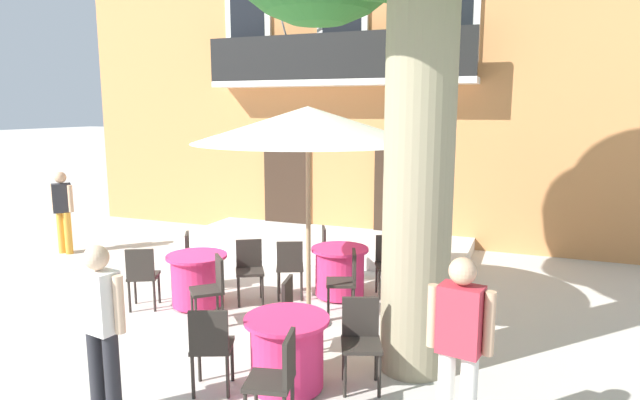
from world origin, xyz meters
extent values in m
plane|color=beige|center=(0.00, 0.00, 0.00)|extent=(120.00, 120.00, 0.00)
cube|color=#CC844C|center=(0.92, 7.00, 3.75)|extent=(13.00, 4.00, 7.50)
cube|color=#332319|center=(-0.38, 4.97, 1.15)|extent=(1.10, 0.08, 2.30)
cube|color=#332319|center=(2.22, 4.97, 1.15)|extent=(1.10, 0.08, 2.30)
cube|color=silver|center=(-1.28, 4.96, 4.65)|extent=(1.10, 0.08, 1.90)
cube|color=black|center=(-1.28, 4.93, 4.65)|extent=(0.84, 0.04, 1.60)
cube|color=silver|center=(0.92, 4.96, 4.65)|extent=(1.10, 0.08, 1.90)
cube|color=black|center=(0.92, 4.93, 4.65)|extent=(0.84, 0.04, 1.60)
cube|color=silver|center=(3.12, 4.96, 4.65)|extent=(1.10, 0.08, 1.90)
cube|color=black|center=(3.12, 4.93, 4.65)|extent=(0.84, 0.04, 1.60)
cube|color=silver|center=(0.92, 4.67, 3.34)|extent=(5.60, 0.65, 0.12)
cube|color=black|center=(0.92, 4.38, 3.85)|extent=(5.60, 0.06, 0.90)
cylinder|color=#B2B2B7|center=(-0.28, 4.50, 4.75)|extent=(0.04, 0.95, 1.33)
cylinder|color=#B2B2B7|center=(2.12, 4.50, 4.75)|extent=(0.04, 0.95, 1.33)
cylinder|color=#47423D|center=(-1.38, 4.70, 3.51)|extent=(0.27, 0.27, 0.23)
ellipsoid|color=#4C8E38|center=(-1.38, 4.70, 3.77)|extent=(0.35, 0.35, 0.29)
cylinder|color=#995638|center=(-0.23, 4.70, 3.55)|extent=(0.24, 0.24, 0.29)
ellipsoid|color=#38843D|center=(-0.23, 4.70, 3.83)|extent=(0.31, 0.31, 0.28)
cylinder|color=#47423D|center=(0.92, 4.70, 3.52)|extent=(0.28, 0.28, 0.23)
ellipsoid|color=#38843D|center=(0.92, 4.70, 3.77)|extent=(0.36, 0.36, 0.27)
cylinder|color=#995638|center=(2.07, 4.70, 3.55)|extent=(0.28, 0.28, 0.30)
ellipsoid|color=#2D7533|center=(2.07, 4.70, 3.93)|extent=(0.36, 0.36, 0.46)
cylinder|color=#995638|center=(3.22, 4.70, 3.56)|extent=(0.32, 0.32, 0.32)
ellipsoid|color=#38843D|center=(3.22, 4.70, 3.96)|extent=(0.42, 0.42, 0.49)
cube|color=silver|center=(0.92, 3.92, 0.12)|extent=(5.70, 2.16, 0.25)
cylinder|color=gray|center=(3.64, -0.42, 2.01)|extent=(0.73, 0.73, 4.02)
cylinder|color=#E52D66|center=(2.13, 1.43, 0.37)|extent=(0.74, 0.74, 0.68)
cylinder|color=#E52D66|center=(2.13, 1.43, 0.74)|extent=(0.86, 0.86, 0.04)
cylinder|color=#2D2823|center=(2.13, 1.43, 0.01)|extent=(0.44, 0.44, 0.03)
cylinder|color=#2D2823|center=(2.30, 0.51, 0.23)|extent=(0.04, 0.04, 0.45)
cylinder|color=#2D2823|center=(2.18, 0.83, 0.23)|extent=(0.04, 0.04, 0.45)
cylinder|color=#2D2823|center=(2.62, 0.63, 0.23)|extent=(0.04, 0.04, 0.45)
cylinder|color=#2D2823|center=(2.50, 0.95, 0.23)|extent=(0.04, 0.04, 0.45)
cube|color=#2D2823|center=(2.40, 0.73, 0.47)|extent=(0.51, 0.51, 0.04)
cube|color=#2D2823|center=(2.57, 0.79, 0.70)|extent=(0.17, 0.37, 0.42)
cylinder|color=#2D2823|center=(3.05, 1.62, 0.23)|extent=(0.04, 0.04, 0.45)
cylinder|color=#2D2823|center=(2.74, 1.49, 0.23)|extent=(0.04, 0.04, 0.45)
cylinder|color=#2D2823|center=(2.92, 1.94, 0.23)|extent=(0.04, 0.04, 0.45)
cylinder|color=#2D2823|center=(2.61, 1.81, 0.23)|extent=(0.04, 0.04, 0.45)
cube|color=#2D2823|center=(2.83, 1.71, 0.47)|extent=(0.52, 0.52, 0.04)
cube|color=#2D2823|center=(2.76, 1.88, 0.70)|extent=(0.37, 0.18, 0.42)
cylinder|color=#2D2823|center=(1.89, 2.33, 0.23)|extent=(0.04, 0.04, 0.45)
cylinder|color=#2D2823|center=(2.04, 2.03, 0.23)|extent=(0.04, 0.04, 0.45)
cylinder|color=#2D2823|center=(1.58, 2.18, 0.23)|extent=(0.04, 0.04, 0.45)
cylinder|color=#2D2823|center=(1.73, 1.88, 0.23)|extent=(0.04, 0.04, 0.45)
cube|color=#2D2823|center=(1.81, 2.10, 0.47)|extent=(0.53, 0.53, 0.04)
cube|color=#2D2823|center=(1.65, 2.03, 0.70)|extent=(0.20, 0.36, 0.42)
cylinder|color=#2D2823|center=(1.23, 1.21, 0.23)|extent=(0.04, 0.04, 0.45)
cylinder|color=#2D2823|center=(1.54, 1.35, 0.23)|extent=(0.04, 0.04, 0.45)
cylinder|color=#2D2823|center=(1.36, 0.90, 0.23)|extent=(0.04, 0.04, 0.45)
cylinder|color=#2D2823|center=(1.68, 1.04, 0.23)|extent=(0.04, 0.04, 0.45)
cube|color=#2D2823|center=(1.45, 1.12, 0.47)|extent=(0.53, 0.53, 0.04)
cube|color=#2D2823|center=(1.52, 0.96, 0.70)|extent=(0.36, 0.19, 0.42)
cylinder|color=#E52D66|center=(0.36, 0.31, 0.37)|extent=(0.74, 0.74, 0.68)
cylinder|color=#E52D66|center=(0.36, 0.31, 0.74)|extent=(0.86, 0.86, 0.04)
cylinder|color=#2D2823|center=(0.36, 0.31, 0.01)|extent=(0.44, 0.44, 0.03)
cylinder|color=#2D2823|center=(1.23, 0.65, 0.23)|extent=(0.04, 0.04, 0.45)
cylinder|color=#2D2823|center=(0.94, 0.47, 0.23)|extent=(0.04, 0.04, 0.45)
cylinder|color=#2D2823|center=(1.05, 0.94, 0.23)|extent=(0.04, 0.04, 0.45)
cylinder|color=#2D2823|center=(0.76, 0.76, 0.23)|extent=(0.04, 0.04, 0.45)
cube|color=#2D2823|center=(1.00, 0.70, 0.47)|extent=(0.55, 0.55, 0.04)
cube|color=#2D2823|center=(0.90, 0.86, 0.70)|extent=(0.35, 0.23, 0.42)
cylinder|color=#2D2823|center=(0.02, 1.19, 0.23)|extent=(0.04, 0.04, 0.45)
cylinder|color=#2D2823|center=(0.20, 0.90, 0.23)|extent=(0.04, 0.04, 0.45)
cylinder|color=#2D2823|center=(-0.27, 1.01, 0.23)|extent=(0.04, 0.04, 0.45)
cylinder|color=#2D2823|center=(-0.09, 0.72, 0.23)|extent=(0.04, 0.04, 0.45)
cube|color=#2D2823|center=(-0.03, 0.95, 0.47)|extent=(0.55, 0.55, 0.04)
cube|color=#2D2823|center=(-0.19, 0.86, 0.70)|extent=(0.23, 0.34, 0.42)
cylinder|color=#2D2823|center=(-0.54, 0.04, 0.23)|extent=(0.04, 0.04, 0.45)
cylinder|color=#2D2823|center=(-0.24, 0.20, 0.23)|extent=(0.04, 0.04, 0.45)
cylinder|color=#2D2823|center=(-0.38, -0.26, 0.23)|extent=(0.04, 0.04, 0.45)
cylinder|color=#2D2823|center=(-0.08, -0.10, 0.23)|extent=(0.04, 0.04, 0.45)
cube|color=#2D2823|center=(-0.31, -0.03, 0.47)|extent=(0.54, 0.54, 0.04)
cube|color=#2D2823|center=(-0.23, -0.19, 0.70)|extent=(0.36, 0.21, 0.42)
cylinder|color=#2D2823|center=(0.86, -0.47, 0.23)|extent=(0.04, 0.04, 0.45)
cylinder|color=#2D2823|center=(0.63, -0.23, 0.23)|extent=(0.04, 0.04, 0.45)
cylinder|color=#2D2823|center=(1.11, -0.24, 0.23)|extent=(0.04, 0.04, 0.45)
cylinder|color=#2D2823|center=(0.88, 0.01, 0.23)|extent=(0.04, 0.04, 0.45)
cube|color=#2D2823|center=(0.87, -0.23, 0.47)|extent=(0.57, 0.57, 0.04)
cube|color=#2D2823|center=(1.00, -0.11, 0.70)|extent=(0.29, 0.30, 0.42)
cylinder|color=#E52D66|center=(2.54, -1.33, 0.37)|extent=(0.74, 0.74, 0.68)
cylinder|color=#E52D66|center=(2.54, -1.33, 0.74)|extent=(0.86, 0.86, 0.04)
cylinder|color=#2D2823|center=(2.54, -1.33, 0.01)|extent=(0.44, 0.44, 0.03)
cylinder|color=#2D2823|center=(2.51, -1.94, 0.23)|extent=(0.04, 0.04, 0.45)
cylinder|color=#2D2823|center=(2.84, -1.86, 0.23)|extent=(0.04, 0.04, 0.45)
cube|color=#2D2823|center=(2.71, -2.06, 0.47)|extent=(0.48, 0.48, 0.04)
cube|color=#2D2823|center=(2.89, -2.02, 0.70)|extent=(0.12, 0.38, 0.42)
cylinder|color=#2D2823|center=(3.46, -1.16, 0.23)|extent=(0.04, 0.04, 0.45)
cylinder|color=#2D2823|center=(3.15, -1.28, 0.23)|extent=(0.04, 0.04, 0.45)
cylinder|color=#2D2823|center=(3.34, -0.84, 0.23)|extent=(0.04, 0.04, 0.45)
cylinder|color=#2D2823|center=(3.02, -0.97, 0.23)|extent=(0.04, 0.04, 0.45)
cube|color=#2D2823|center=(3.24, -1.06, 0.47)|extent=(0.52, 0.52, 0.04)
cube|color=#2D2823|center=(3.18, -0.90, 0.70)|extent=(0.37, 0.17, 0.42)
cylinder|color=#2D2823|center=(2.54, -0.40, 0.23)|extent=(0.04, 0.04, 0.45)
cylinder|color=#2D2823|center=(2.60, -0.73, 0.23)|extent=(0.04, 0.04, 0.45)
cylinder|color=#2D2823|center=(2.20, -0.46, 0.23)|extent=(0.04, 0.04, 0.45)
cylinder|color=#2D2823|center=(2.27, -0.80, 0.23)|extent=(0.04, 0.04, 0.45)
cube|color=#2D2823|center=(2.40, -0.60, 0.47)|extent=(0.47, 0.47, 0.04)
cube|color=#2D2823|center=(2.22, -0.63, 0.70)|extent=(0.11, 0.38, 0.42)
cylinder|color=#2D2823|center=(1.63, -1.54, 0.23)|extent=(0.04, 0.04, 0.45)
cylinder|color=#2D2823|center=(1.94, -1.41, 0.23)|extent=(0.04, 0.04, 0.45)
cylinder|color=#2D2823|center=(1.77, -1.85, 0.23)|extent=(0.04, 0.04, 0.45)
cylinder|color=#2D2823|center=(2.08, -1.72, 0.23)|extent=(0.04, 0.04, 0.45)
cube|color=#2D2823|center=(1.86, -1.63, 0.47)|extent=(0.53, 0.53, 0.04)
cube|color=#2D2823|center=(1.93, -1.80, 0.70)|extent=(0.36, 0.19, 0.42)
cylinder|color=#997A56|center=(2.11, 0.26, 1.27)|extent=(0.06, 0.06, 2.55)
cylinder|color=#333333|center=(2.11, 0.26, 0.04)|extent=(0.44, 0.44, 0.08)
cone|color=white|center=(2.11, 0.26, 2.62)|extent=(2.90, 2.90, 0.45)
cylinder|color=#232328|center=(1.15, -2.45, 0.43)|extent=(0.14, 0.14, 0.86)
cylinder|color=#232328|center=(1.33, -2.45, 0.43)|extent=(0.14, 0.14, 0.86)
cube|color=white|center=(1.24, -2.45, 1.14)|extent=(0.37, 0.27, 0.56)
sphere|color=beige|center=(1.24, -2.45, 1.54)|extent=(0.22, 0.22, 0.22)
cylinder|color=beige|center=(1.02, -2.45, 1.14)|extent=(0.09, 0.09, 0.52)
cylinder|color=beige|center=(1.46, -2.45, 1.14)|extent=(0.09, 0.09, 0.52)
cylinder|color=gold|center=(-3.81, 1.79, 0.41)|extent=(0.14, 0.14, 0.83)
cylinder|color=gold|center=(-3.63, 1.79, 0.41)|extent=(0.14, 0.14, 0.83)
cube|color=#2D2D33|center=(-3.72, 1.79, 1.11)|extent=(0.39, 0.40, 0.56)
sphere|color=tan|center=(-3.72, 1.79, 1.51)|extent=(0.22, 0.22, 0.22)
cylinder|color=tan|center=(-3.94, 1.79, 1.11)|extent=(0.09, 0.09, 0.52)
cylinder|color=tan|center=(-3.50, 1.79, 1.11)|extent=(0.09, 0.09, 0.52)
cube|color=#B72D3D|center=(4.28, -1.77, 1.16)|extent=(0.37, 0.28, 0.56)
sphere|color=tan|center=(4.28, -1.77, 1.56)|extent=(0.22, 0.22, 0.22)
cylinder|color=tan|center=(4.06, -1.77, 1.16)|extent=(0.09, 0.09, 0.52)
cylinder|color=tan|center=(4.50, -1.77, 1.16)|extent=(0.09, 0.09, 0.52)
camera|label=1|loc=(4.73, -5.96, 2.83)|focal=30.24mm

